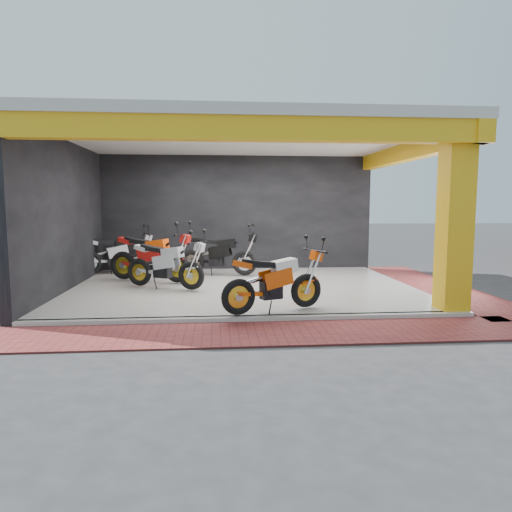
% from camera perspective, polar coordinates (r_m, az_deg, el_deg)
% --- Properties ---
extents(ground, '(80.00, 80.00, 0.00)m').
position_cam_1_polar(ground, '(9.05, -0.94, -6.59)').
color(ground, '#2D2D30').
rests_on(ground, ground).
extents(showroom_floor, '(8.00, 6.00, 0.10)m').
position_cam_1_polar(showroom_floor, '(10.99, -1.66, -4.00)').
color(showroom_floor, silver).
rests_on(showroom_floor, ground).
extents(showroom_ceiling, '(8.40, 6.40, 0.20)m').
position_cam_1_polar(showroom_ceiling, '(10.92, -1.72, 14.65)').
color(showroom_ceiling, beige).
rests_on(showroom_ceiling, corner_column).
extents(back_wall, '(8.20, 0.20, 3.50)m').
position_cam_1_polar(back_wall, '(13.91, -2.40, 5.23)').
color(back_wall, black).
rests_on(back_wall, ground).
extents(left_wall, '(0.20, 6.20, 3.50)m').
position_cam_1_polar(left_wall, '(11.35, -22.89, 4.47)').
color(left_wall, black).
rests_on(left_wall, ground).
extents(corner_column, '(0.50, 0.50, 3.50)m').
position_cam_1_polar(corner_column, '(9.15, 23.60, 4.09)').
color(corner_column, gold).
rests_on(corner_column, ground).
extents(header_beam_front, '(8.40, 0.30, 0.40)m').
position_cam_1_polar(header_beam_front, '(7.92, -0.47, 15.60)').
color(header_beam_front, gold).
rests_on(header_beam_front, corner_column).
extents(header_beam_right, '(0.30, 6.40, 0.40)m').
position_cam_1_polar(header_beam_right, '(11.80, 18.55, 12.24)').
color(header_beam_right, gold).
rests_on(header_beam_right, corner_column).
extents(floor_kerb, '(8.00, 0.20, 0.10)m').
position_cam_1_polar(floor_kerb, '(8.04, -0.44, -7.88)').
color(floor_kerb, silver).
rests_on(floor_kerb, ground).
extents(paver_front, '(9.00, 1.40, 0.03)m').
position_cam_1_polar(paver_front, '(7.30, 0.04, -9.65)').
color(paver_front, maroon).
rests_on(paver_front, ground).
extents(paver_right, '(1.40, 7.00, 0.03)m').
position_cam_1_polar(paver_right, '(12.24, 21.45, -3.54)').
color(paver_right, maroon).
rests_on(paver_right, ground).
extents(moto_hero, '(2.28, 1.51, 1.30)m').
position_cam_1_polar(moto_hero, '(8.55, 6.30, -2.26)').
color(moto_hero, '#E14B09').
rests_on(moto_hero, showroom_floor).
extents(moto_row_a, '(2.31, 1.71, 1.33)m').
position_cam_1_polar(moto_row_a, '(10.34, -8.12, -0.71)').
color(moto_row_a, '#AEB1B6').
rests_on(moto_row_a, showroom_floor).
extents(moto_row_b, '(2.40, 1.34, 1.38)m').
position_cam_1_polar(moto_row_b, '(12.37, -1.44, 0.64)').
color(moto_row_b, black).
rests_on(moto_row_b, showroom_floor).
extents(moto_row_c, '(2.57, 1.81, 1.48)m').
position_cam_1_polar(moto_row_c, '(11.33, -9.88, 0.25)').
color(moto_row_c, '#B31713').
rests_on(moto_row_c, showroom_floor).
extents(moto_row_d, '(2.30, 1.47, 1.32)m').
position_cam_1_polar(moto_row_d, '(13.53, -14.19, 0.80)').
color(moto_row_d, '#AEB0B6').
rests_on(moto_row_d, showroom_floor).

